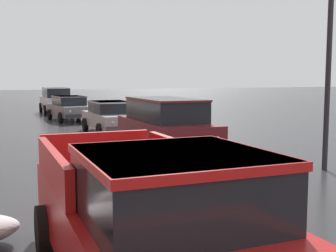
{
  "coord_description": "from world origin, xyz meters",
  "views": [
    {
      "loc": [
        -3.53,
        1.82,
        2.42
      ],
      "look_at": [
        0.77,
        11.23,
        1.28
      ],
      "focal_mm": 46.06,
      "sensor_mm": 36.0,
      "label": 1
    }
  ],
  "objects_px": {
    "sedan_grey_parked_far_down_block": "(70,107)",
    "suv_white_queued_behind_truck": "(56,99)",
    "street_lamp_post": "(329,42)",
    "pickup_truck_red_approaching_near_lane": "(153,224)",
    "suv_maroon_parked_kerbside_close": "(165,125)",
    "sedan_silver_parked_kerbside_mid": "(111,116)"
  },
  "relations": [
    {
      "from": "sedan_grey_parked_far_down_block",
      "to": "suv_maroon_parked_kerbside_close",
      "type": "bearing_deg",
      "value": -88.84
    },
    {
      "from": "sedan_silver_parked_kerbside_mid",
      "to": "sedan_grey_parked_far_down_block",
      "type": "distance_m",
      "value": 6.71
    },
    {
      "from": "sedan_grey_parked_far_down_block",
      "to": "suv_white_queued_behind_truck",
      "type": "xyz_separation_m",
      "value": [
        0.21,
        5.6,
        0.23
      ]
    },
    {
      "from": "sedan_grey_parked_far_down_block",
      "to": "suv_white_queued_behind_truck",
      "type": "height_order",
      "value": "suv_white_queued_behind_truck"
    },
    {
      "from": "pickup_truck_red_approaching_near_lane",
      "to": "suv_white_queued_behind_truck",
      "type": "relative_size",
      "value": 1.23
    },
    {
      "from": "sedan_silver_parked_kerbside_mid",
      "to": "street_lamp_post",
      "type": "height_order",
      "value": "street_lamp_post"
    },
    {
      "from": "sedan_grey_parked_far_down_block",
      "to": "suv_white_queued_behind_truck",
      "type": "bearing_deg",
      "value": 87.89
    },
    {
      "from": "suv_maroon_parked_kerbside_close",
      "to": "sedan_silver_parked_kerbside_mid",
      "type": "distance_m",
      "value": 6.34
    },
    {
      "from": "pickup_truck_red_approaching_near_lane",
      "to": "sedan_grey_parked_far_down_block",
      "type": "relative_size",
      "value": 1.2
    },
    {
      "from": "pickup_truck_red_approaching_near_lane",
      "to": "sedan_silver_parked_kerbside_mid",
      "type": "xyz_separation_m",
      "value": [
        3.97,
        14.39,
        -0.13
      ]
    },
    {
      "from": "suv_maroon_parked_kerbside_close",
      "to": "suv_white_queued_behind_truck",
      "type": "relative_size",
      "value": 1.07
    },
    {
      "from": "pickup_truck_red_approaching_near_lane",
      "to": "sedan_silver_parked_kerbside_mid",
      "type": "distance_m",
      "value": 14.92
    },
    {
      "from": "suv_white_queued_behind_truck",
      "to": "sedan_grey_parked_far_down_block",
      "type": "bearing_deg",
      "value": -92.11
    },
    {
      "from": "suv_white_queued_behind_truck",
      "to": "street_lamp_post",
      "type": "height_order",
      "value": "street_lamp_post"
    },
    {
      "from": "street_lamp_post",
      "to": "suv_maroon_parked_kerbside_close",
      "type": "bearing_deg",
      "value": 130.38
    },
    {
      "from": "sedan_grey_parked_far_down_block",
      "to": "suv_white_queued_behind_truck",
      "type": "relative_size",
      "value": 1.02
    },
    {
      "from": "sedan_silver_parked_kerbside_mid",
      "to": "sedan_grey_parked_far_down_block",
      "type": "xyz_separation_m",
      "value": [
        -0.46,
        6.69,
        0.0
      ]
    },
    {
      "from": "pickup_truck_red_approaching_near_lane",
      "to": "sedan_silver_parked_kerbside_mid",
      "type": "relative_size",
      "value": 1.27
    },
    {
      "from": "pickup_truck_red_approaching_near_lane",
      "to": "sedan_silver_parked_kerbside_mid",
      "type": "height_order",
      "value": "pickup_truck_red_approaching_near_lane"
    },
    {
      "from": "suv_maroon_parked_kerbside_close",
      "to": "street_lamp_post",
      "type": "relative_size",
      "value": 0.78
    },
    {
      "from": "sedan_grey_parked_far_down_block",
      "to": "pickup_truck_red_approaching_near_lane",
      "type": "bearing_deg",
      "value": -99.45
    },
    {
      "from": "sedan_silver_parked_kerbside_mid",
      "to": "suv_maroon_parked_kerbside_close",
      "type": "bearing_deg",
      "value": -91.77
    }
  ]
}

